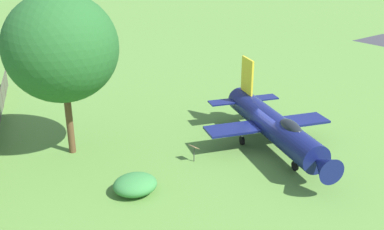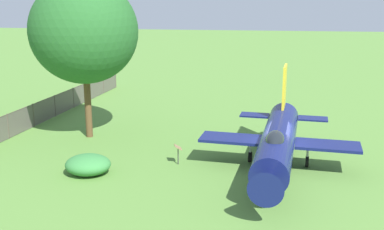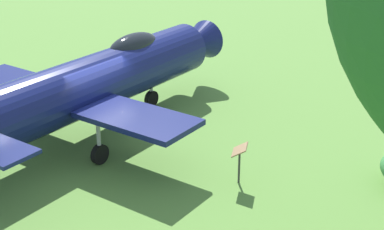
% 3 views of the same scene
% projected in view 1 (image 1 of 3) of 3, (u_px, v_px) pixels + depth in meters
% --- Properties ---
extents(ground_plane, '(200.00, 200.00, 0.00)m').
position_uv_depth(ground_plane, '(270.00, 148.00, 30.08)').
color(ground_plane, '#568438').
extents(display_jet, '(12.91, 8.82, 5.21)m').
position_uv_depth(display_jet, '(274.00, 126.00, 29.09)').
color(display_jet, '#111951').
rests_on(display_jet, ground_plane).
extents(shade_tree, '(6.79, 6.98, 10.42)m').
position_uv_depth(shade_tree, '(61.00, 48.00, 26.94)').
color(shade_tree, brown).
rests_on(shade_tree, ground_plane).
extents(shrub_near_fence, '(2.18, 2.45, 1.07)m').
position_uv_depth(shrub_near_fence, '(135.00, 185.00, 24.55)').
color(shrub_near_fence, '#387F3D').
rests_on(shrub_near_fence, ground_plane).
extents(shrub_by_tree, '(1.08, 1.18, 0.66)m').
position_uv_depth(shrub_by_tree, '(124.00, 185.00, 24.93)').
color(shrub_by_tree, '#2D7033').
rests_on(shrub_by_tree, ground_plane).
extents(info_plaque, '(0.69, 0.56, 1.14)m').
position_uv_depth(info_plaque, '(194.00, 149.00, 27.96)').
color(info_plaque, '#333333').
rests_on(info_plaque, ground_plane).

